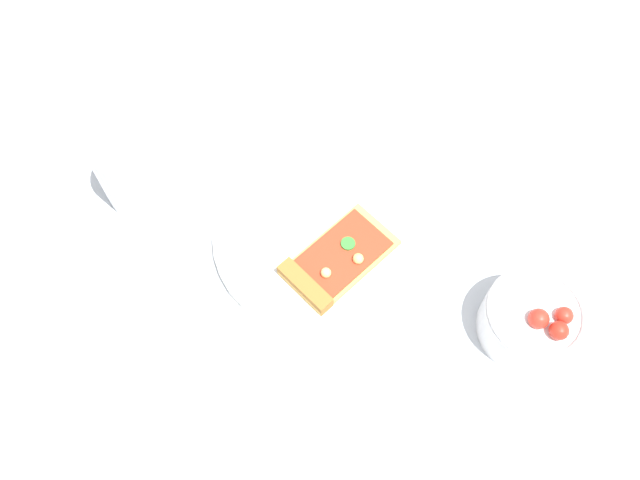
% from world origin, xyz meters
% --- Properties ---
extents(ground_plane, '(2.40, 2.40, 0.00)m').
position_xyz_m(ground_plane, '(0.00, 0.00, 0.00)').
color(ground_plane, silver).
rests_on(ground_plane, ground).
extents(plate, '(0.25, 0.25, 0.01)m').
position_xyz_m(plate, '(-0.01, -0.05, 0.01)').
color(plate, white).
rests_on(plate, ground_plane).
extents(pizza_slice_main, '(0.11, 0.15, 0.02)m').
position_xyz_m(pizza_slice_main, '(0.03, -0.08, 0.02)').
color(pizza_slice_main, '#E5B256').
rests_on(pizza_slice_main, plate).
extents(salad_bowl, '(0.11, 0.11, 0.07)m').
position_xyz_m(salad_bowl, '(0.26, -0.03, 0.03)').
color(salad_bowl, white).
rests_on(salad_bowl, ground_plane).
extents(soda_glass, '(0.08, 0.08, 0.11)m').
position_xyz_m(soda_glass, '(-0.24, -0.11, 0.05)').
color(soda_glass, silver).
rests_on(soda_glass, ground_plane).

